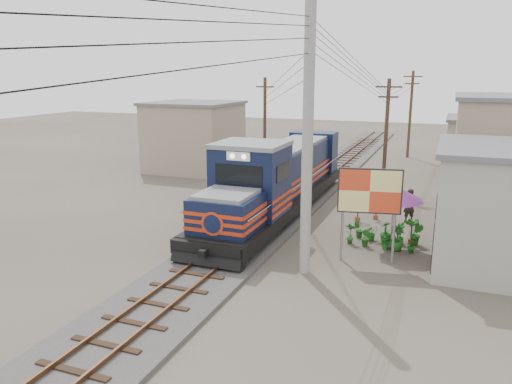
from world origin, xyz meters
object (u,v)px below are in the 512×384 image
at_px(market_umbrella, 394,193).
at_px(vendor, 409,206).
at_px(locomotive, 278,181).
at_px(billboard, 370,193).

distance_m(market_umbrella, vendor, 4.57).
xyz_separation_m(locomotive, billboard, (5.51, -5.21, 0.98)).
distance_m(locomotive, vendor, 6.73).
bearing_deg(billboard, vendor, 69.10).
relative_size(billboard, market_umbrella, 1.27).
xyz_separation_m(billboard, vendor, (1.09, 6.17, -1.93)).
height_order(billboard, market_umbrella, billboard).
bearing_deg(locomotive, vendor, 8.31).
bearing_deg(vendor, locomotive, -24.81).
xyz_separation_m(billboard, market_umbrella, (0.73, 1.90, -0.35)).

